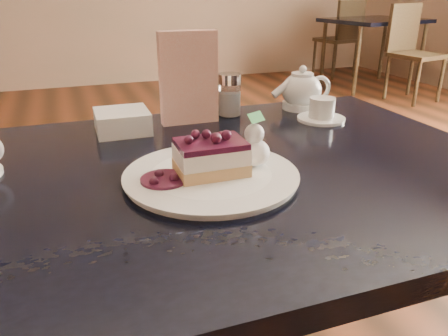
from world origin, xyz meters
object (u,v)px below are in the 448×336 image
object	(u,v)px
dessert_plate	(211,176)
bg_table_far_right	(367,81)
tea_set	(305,95)
main_table	(204,206)
cheesecake_slice	(211,157)

from	to	relation	value
dessert_plate	bg_table_far_right	bearing A→B (deg)	48.37
dessert_plate	tea_set	bearing A→B (deg)	41.69
main_table	bg_table_far_right	bearing A→B (deg)	48.72
bg_table_far_right	cheesecake_slice	bearing A→B (deg)	-141.26
tea_set	cheesecake_slice	bearing A→B (deg)	-138.31
main_table	bg_table_far_right	distance (m)	4.87
bg_table_far_right	tea_set	bearing A→B (deg)	-140.41
main_table	dessert_plate	world-z (taller)	dessert_plate
tea_set	bg_table_far_right	size ratio (longest dim) A/B	0.13
cheesecake_slice	bg_table_far_right	bearing A→B (deg)	49.13
dessert_plate	tea_set	xyz separation A→B (m)	(0.41, 0.37, 0.04)
dessert_plate	bg_table_far_right	world-z (taller)	dessert_plate
main_table	tea_set	distance (m)	0.53
main_table	dessert_plate	xyz separation A→B (m)	(-0.00, -0.05, 0.09)
main_table	cheesecake_slice	size ratio (longest dim) A/B	9.99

